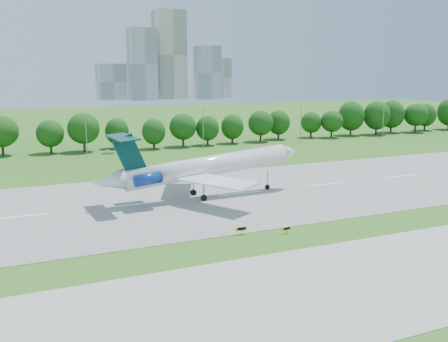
# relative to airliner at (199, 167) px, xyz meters

# --- Properties ---
(ground) EXTENTS (600.00, 600.00, 0.00)m
(ground) POSITION_rel_airliner_xyz_m (8.44, -24.88, -5.91)
(ground) COLOR #29631A
(ground) RESTS_ON ground
(runway) EXTENTS (400.00, 45.00, 0.08)m
(runway) POSITION_rel_airliner_xyz_m (8.44, 0.12, -5.87)
(runway) COLOR gray
(runway) RESTS_ON ground
(taxiway) EXTENTS (400.00, 23.00, 0.08)m
(taxiway) POSITION_rel_airliner_xyz_m (8.44, -42.88, -5.87)
(taxiway) COLOR #ADADA8
(taxiway) RESTS_ON ground
(tree_line) EXTENTS (288.40, 8.40, 10.40)m
(tree_line) POSITION_rel_airliner_xyz_m (8.44, 67.12, 0.27)
(tree_line) COLOR #382314
(tree_line) RESTS_ON ground
(light_poles) EXTENTS (175.90, 0.25, 12.19)m
(light_poles) POSITION_rel_airliner_xyz_m (5.94, 57.12, 0.42)
(light_poles) COLOR gray
(light_poles) RESTS_ON ground
(skyline) EXTENTS (127.00, 52.00, 80.00)m
(skyline) POSITION_rel_airliner_xyz_m (108.61, 365.73, 24.55)
(skyline) COLOR #B2B2B7
(skyline) RESTS_ON ground
(airliner) EXTENTS (41.38, 30.01, 12.88)m
(airliner) POSITION_rel_airliner_xyz_m (0.00, 0.00, 0.00)
(airliner) COLOR white
(airliner) RESTS_ON ground
(taxi_sign_left) EXTENTS (1.48, 0.42, 1.04)m
(taxi_sign_left) POSITION_rel_airliner_xyz_m (4.08, -24.76, -5.15)
(taxi_sign_left) COLOR gray
(taxi_sign_left) RESTS_ON ground
(taxi_sign_centre) EXTENTS (1.67, 0.29, 1.17)m
(taxi_sign_centre) POSITION_rel_airliner_xyz_m (-2.14, -22.49, -5.05)
(taxi_sign_centre) COLOR gray
(taxi_sign_centre) RESTS_ON ground
(service_vehicle_b) EXTENTS (3.73, 2.06, 1.20)m
(service_vehicle_b) POSITION_rel_airliner_xyz_m (-5.17, 59.98, -5.31)
(service_vehicle_b) COLOR silver
(service_vehicle_b) RESTS_ON ground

